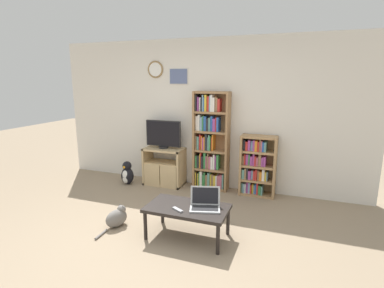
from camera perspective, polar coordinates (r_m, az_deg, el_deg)
name	(u,v)px	position (r m, az deg, el deg)	size (l,w,h in m)	color
ground_plane	(139,248)	(3.71, -10.01, -19.00)	(18.00, 18.00, 0.00)	gray
wall_back	(203,114)	(5.33, 2.09, 5.73)	(5.64, 0.09, 2.60)	silver
tv_stand	(164,167)	(5.53, -5.35, -4.30)	(0.72, 0.40, 0.68)	tan
television	(163,134)	(5.41, -5.49, 1.84)	(0.66, 0.18, 0.50)	black
bookshelf_tall	(210,143)	(5.21, 3.44, 0.28)	(0.62, 0.24, 1.71)	#9E754C
bookshelf_short	(257,166)	(5.10, 12.19, -4.08)	(0.58, 0.29, 1.01)	tan
coffee_table	(187,210)	(3.73, -0.90, -12.45)	(0.99, 0.55, 0.40)	black
laptop	(205,203)	(3.66, 2.51, -11.20)	(0.42, 0.36, 0.24)	#B7BABC
remote_near_laptop	(178,210)	(3.61, -2.76, -12.39)	(0.16, 0.12, 0.02)	#99999E
cat	(117,217)	(4.19, -14.06, -13.41)	(0.27, 0.57, 0.28)	slate
penguin_figurine	(127,174)	(5.68, -12.26, -5.58)	(0.23, 0.21, 0.44)	black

